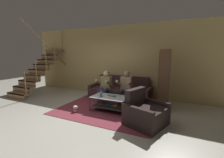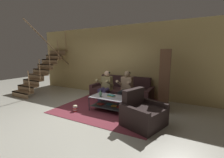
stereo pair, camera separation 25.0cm
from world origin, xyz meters
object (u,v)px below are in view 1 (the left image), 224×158
object	(u,v)px
vase	(101,94)
book_stack	(112,96)
person_seated_left	(105,85)
armchair	(145,113)
couch	(120,92)
popcorn_tub	(75,109)
coffee_table	(110,101)
bookshelf	(164,86)
person_seated_right	(125,86)

from	to	relation	value
vase	book_stack	size ratio (longest dim) A/B	0.75
person_seated_left	armchair	xyz separation A→B (m)	(1.77, -1.21, -0.33)
couch	popcorn_tub	size ratio (longest dim) A/B	11.77
armchair	person_seated_left	bearing A→B (deg)	145.58
armchair	popcorn_tub	bearing A→B (deg)	-177.09
popcorn_tub	coffee_table	bearing A→B (deg)	32.48
bookshelf	armchair	size ratio (longest dim) A/B	1.65
person_seated_left	vase	xyz separation A→B (m)	(0.34, -0.89, -0.08)
couch	person_seated_right	size ratio (longest dim) A/B	2.01
person_seated_right	armchair	world-z (taller)	person_seated_right
person_seated_left	coffee_table	xyz separation A→B (m)	(0.57, -0.76, -0.32)
coffee_table	bookshelf	world-z (taller)	bookshelf
person_seated_left	person_seated_right	xyz separation A→B (m)	(0.81, 0.00, 0.02)
couch	coffee_table	size ratio (longest dim) A/B	2.14
person_seated_left	coffee_table	size ratio (longest dim) A/B	1.03
person_seated_right	coffee_table	size ratio (longest dim) A/B	1.07
vase	couch	bearing A→B (deg)	87.51
couch	popcorn_tub	world-z (taller)	couch
book_stack	bookshelf	xyz separation A→B (m)	(1.43, 0.98, 0.25)
popcorn_tub	couch	bearing A→B (deg)	69.08
couch	bookshelf	size ratio (longest dim) A/B	1.25
bookshelf	armchair	bearing A→B (deg)	-100.58
vase	popcorn_tub	bearing A→B (deg)	-146.74
vase	book_stack	xyz separation A→B (m)	(0.28, 0.18, -0.06)
person_seated_right	couch	bearing A→B (deg)	125.99
couch	popcorn_tub	bearing A→B (deg)	-110.92
vase	book_stack	distance (m)	0.34
book_stack	bookshelf	size ratio (longest dim) A/B	0.13
person_seated_left	bookshelf	distance (m)	2.07
coffee_table	vase	size ratio (longest dim) A/B	5.96
person_seated_right	coffee_table	xyz separation A→B (m)	(-0.24, -0.76, -0.34)
bookshelf	popcorn_tub	world-z (taller)	bookshelf
couch	popcorn_tub	xyz separation A→B (m)	(-0.72, -1.88, -0.18)
coffee_table	armchair	world-z (taller)	armchair
person_seated_right	popcorn_tub	size ratio (longest dim) A/B	5.86
person_seated_left	bookshelf	xyz separation A→B (m)	(2.05, 0.27, 0.11)
book_stack	popcorn_tub	xyz separation A→B (m)	(-0.94, -0.61, -0.37)
book_stack	person_seated_right	bearing A→B (deg)	75.49
couch	armchair	size ratio (longest dim) A/B	2.06
person_seated_right	popcorn_tub	world-z (taller)	person_seated_right
couch	armchair	world-z (taller)	armchair
coffee_table	popcorn_tub	distance (m)	1.07
coffee_table	armchair	size ratio (longest dim) A/B	0.96
coffee_table	person_seated_right	bearing A→B (deg)	72.83
vase	popcorn_tub	world-z (taller)	vase
person_seated_left	popcorn_tub	distance (m)	1.45
person_seated_right	popcorn_tub	xyz separation A→B (m)	(-1.12, -1.33, -0.54)
person_seated_left	book_stack	bearing A→B (deg)	-49.10
couch	bookshelf	bearing A→B (deg)	-10.02
coffee_table	book_stack	xyz separation A→B (m)	(0.05, 0.04, 0.18)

